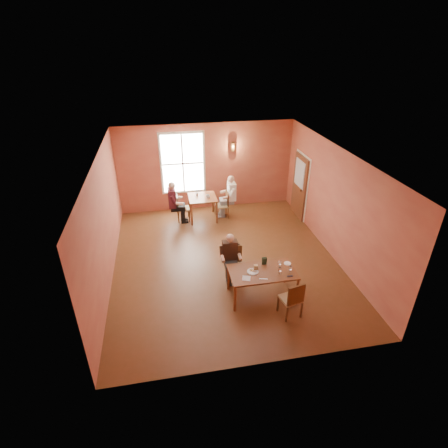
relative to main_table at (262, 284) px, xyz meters
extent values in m
cube|color=brown|center=(-0.57, 1.60, -0.36)|extent=(6.00, 7.00, 0.01)
cube|color=brown|center=(-0.57, 5.10, 1.14)|extent=(6.00, 0.04, 3.00)
cube|color=brown|center=(-0.57, -1.90, 1.14)|extent=(6.00, 0.04, 3.00)
cube|color=brown|center=(-3.57, 1.60, 1.14)|extent=(0.04, 7.00, 3.00)
cube|color=brown|center=(2.43, 1.60, 1.14)|extent=(0.04, 7.00, 3.00)
cube|color=white|center=(-0.57, 1.60, 2.64)|extent=(6.00, 7.00, 0.04)
cube|color=white|center=(-1.37, 5.05, 1.34)|extent=(1.36, 0.10, 1.96)
cube|color=maroon|center=(2.37, 3.90, 0.69)|extent=(0.12, 1.04, 2.10)
cylinder|color=brown|center=(0.33, 5.00, 1.84)|extent=(0.16, 0.16, 0.28)
cylinder|color=silver|center=(-0.23, 0.01, 0.38)|extent=(0.30, 0.30, 0.03)
cube|color=tan|center=(-0.14, 0.09, 0.41)|extent=(0.10, 0.09, 0.11)
cube|color=#29452F|center=(0.11, 0.26, 0.45)|extent=(0.11, 0.06, 0.19)
cube|color=silver|center=(-0.06, -0.28, 0.36)|extent=(0.19, 0.07, 0.00)
cube|color=white|center=(-0.43, -0.19, 0.36)|extent=(0.23, 0.23, 0.01)
cylinder|color=white|center=(0.67, 0.18, 0.37)|extent=(0.22, 0.22, 0.01)
cube|color=black|center=(0.55, -0.30, 0.37)|extent=(0.13, 0.04, 0.02)
imported|color=silver|center=(-0.67, 4.12, 0.49)|extent=(0.16, 0.16, 0.10)
imported|color=silver|center=(-1.00, 4.37, 0.48)|extent=(0.12, 0.12, 0.09)
camera|label=1|loc=(-2.07, -6.25, 5.16)|focal=28.00mm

